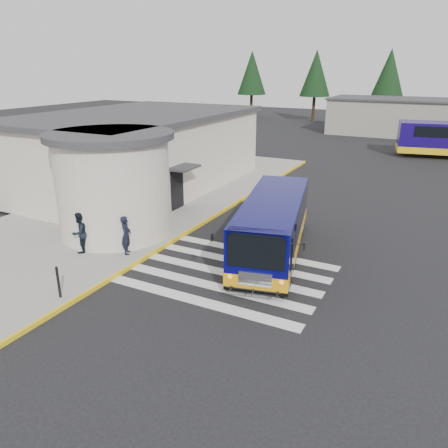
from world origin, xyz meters
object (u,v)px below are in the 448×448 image
at_px(pedestrian_a, 126,235).
at_px(pedestrian_b, 80,232).
at_px(transit_bus, 273,228).
at_px(bollard, 58,282).

xyz_separation_m(pedestrian_a, pedestrian_b, (-1.86, -0.77, 0.05)).
distance_m(transit_bus, pedestrian_a, 6.23).
xyz_separation_m(pedestrian_b, bollard, (2.21, -3.30, -0.32)).
relative_size(pedestrian_a, pedestrian_b, 0.94).
bearing_deg(transit_bus, pedestrian_b, -164.85).
relative_size(transit_bus, pedestrian_a, 5.39).
bearing_deg(bollard, pedestrian_b, 123.81).
bearing_deg(transit_bus, bollard, -138.09).
xyz_separation_m(pedestrian_a, bollard, (0.35, -4.07, -0.26)).
distance_m(pedestrian_a, bollard, 4.10).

